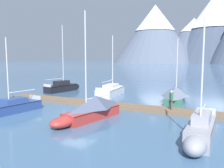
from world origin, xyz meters
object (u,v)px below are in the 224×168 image
object	(u,v)px
sailboat_outer_slip	(201,131)
person_on_dock	(171,99)
sailboat_second_berth	(10,107)
sailboat_mid_dock_starboard	(90,109)
sailboat_far_berth	(175,94)
sailboat_mid_dock_port	(112,90)
sailboat_nearest_berth	(63,87)

from	to	relation	value
sailboat_outer_slip	person_on_dock	distance (m)	7.08
sailboat_second_berth	sailboat_outer_slip	bearing A→B (deg)	2.41
sailboat_mid_dock_starboard	sailboat_outer_slip	bearing A→B (deg)	-6.39
sailboat_far_berth	sailboat_outer_slip	world-z (taller)	sailboat_outer_slip
sailboat_mid_dock_port	sailboat_outer_slip	distance (m)	17.83
sailboat_second_berth	sailboat_mid_dock_port	xyz separation A→B (m)	(3.03, 13.12, 0.07)
sailboat_mid_dock_port	person_on_dock	bearing A→B (deg)	-33.62
sailboat_second_berth	person_on_dock	world-z (taller)	sailboat_second_berth
sailboat_mid_dock_starboard	sailboat_outer_slip	xyz separation A→B (m)	(8.33, -0.93, -0.19)
sailboat_outer_slip	person_on_dock	size ratio (longest dim) A/B	4.16
sailboat_mid_dock_port	sailboat_mid_dock_starboard	size ratio (longest dim) A/B	0.92
sailboat_nearest_berth	sailboat_second_berth	size ratio (longest dim) A/B	1.43
sailboat_far_berth	person_on_dock	xyz separation A→B (m)	(0.88, -5.09, 0.40)
sailboat_nearest_berth	sailboat_far_berth	world-z (taller)	sailboat_nearest_berth
sailboat_mid_dock_starboard	person_on_dock	xyz separation A→B (m)	(4.97, 5.28, 0.41)
sailboat_far_berth	person_on_dock	size ratio (longest dim) A/B	4.13
sailboat_mid_dock_starboard	sailboat_far_berth	size ratio (longest dim) A/B	1.19
sailboat_mid_dock_port	sailboat_far_berth	distance (m)	8.60
sailboat_mid_dock_starboard	person_on_dock	distance (m)	7.26
sailboat_nearest_berth	sailboat_outer_slip	distance (m)	23.64
sailboat_second_berth	person_on_dock	size ratio (longest dim) A/B	3.89
sailboat_outer_slip	sailboat_nearest_berth	bearing A→B (deg)	150.04
sailboat_outer_slip	sailboat_mid_dock_port	bearing A→B (deg)	135.68
sailboat_second_berth	person_on_dock	bearing A→B (deg)	28.94
sailboat_far_berth	person_on_dock	distance (m)	5.18
sailboat_mid_dock_starboard	person_on_dock	size ratio (longest dim) A/B	4.90
sailboat_outer_slip	person_on_dock	world-z (taller)	sailboat_outer_slip
sailboat_outer_slip	sailboat_far_berth	bearing A→B (deg)	110.55
sailboat_second_berth	sailboat_far_berth	world-z (taller)	sailboat_far_berth
sailboat_mid_dock_starboard	sailboat_far_berth	bearing A→B (deg)	68.47
sailboat_mid_dock_starboard	person_on_dock	bearing A→B (deg)	46.72
person_on_dock	sailboat_far_berth	bearing A→B (deg)	99.79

